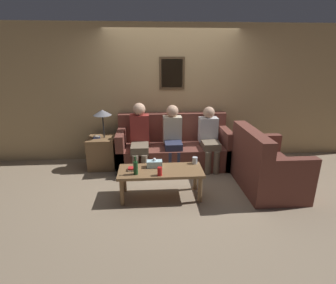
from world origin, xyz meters
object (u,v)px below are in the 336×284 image
at_px(couch_main, 173,148).
at_px(couch_side, 265,169).
at_px(coffee_table, 161,174).
at_px(person_right, 209,136).
at_px(wine_bottle, 136,168).
at_px(drinking_glass, 195,160).
at_px(person_left, 140,135).
at_px(person_middle, 173,135).

xyz_separation_m(couch_main, couch_side, (1.35, -1.04, 0.00)).
relative_size(coffee_table, person_right, 1.09).
bearing_deg(couch_side, wine_bottle, 98.02).
bearing_deg(couch_main, drinking_glass, -76.77).
xyz_separation_m(couch_side, drinking_glass, (-1.12, 0.03, 0.16)).
distance_m(coffee_table, person_left, 1.10).
bearing_deg(person_right, wine_bottle, -138.00).
xyz_separation_m(couch_main, drinking_glass, (0.24, -1.01, 0.16)).
bearing_deg(person_right, coffee_table, -132.02).
height_order(wine_bottle, person_right, person_right).
bearing_deg(drinking_glass, coffee_table, -160.13).
height_order(couch_side, person_left, person_left).
height_order(drinking_glass, person_middle, person_middle).
xyz_separation_m(wine_bottle, person_right, (1.31, 1.18, 0.07)).
relative_size(wine_bottle, person_right, 0.24).
xyz_separation_m(coffee_table, wine_bottle, (-0.35, -0.12, 0.16)).
height_order(person_middle, person_right, person_middle).
relative_size(couch_main, couch_side, 1.70).
bearing_deg(wine_bottle, couch_main, 63.69).
distance_m(couch_main, person_right, 0.73).
bearing_deg(person_left, person_right, 1.77).
relative_size(coffee_table, person_left, 1.01).
relative_size(coffee_table, wine_bottle, 4.58).
bearing_deg(person_right, person_left, -178.23).
xyz_separation_m(couch_side, coffee_table, (-1.65, -0.16, 0.05)).
bearing_deg(couch_main, wine_bottle, -116.31).
height_order(couch_side, person_right, person_right).
bearing_deg(wine_bottle, person_left, 88.55).
height_order(coffee_table, wine_bottle, wine_bottle).
distance_m(coffee_table, drinking_glass, 0.58).
height_order(wine_bottle, drinking_glass, wine_bottle).
xyz_separation_m(couch_main, person_left, (-0.63, -0.19, 0.33)).
xyz_separation_m(coffee_table, person_middle, (0.27, 1.07, 0.26)).
bearing_deg(couch_main, person_middle, -101.28).
bearing_deg(drinking_glass, wine_bottle, -160.58).
distance_m(couch_side, person_right, 1.17).
distance_m(couch_main, person_middle, 0.34).
distance_m(person_left, person_middle, 0.60).
distance_m(coffee_table, person_middle, 1.14).
xyz_separation_m(couch_main, person_right, (0.65, -0.15, 0.29)).
bearing_deg(wine_bottle, coffee_table, 18.72).
distance_m(couch_main, coffee_table, 1.24).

